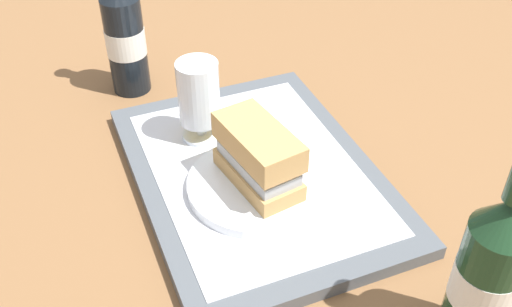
{
  "coord_description": "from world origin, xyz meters",
  "views": [
    {
      "loc": [
        -0.59,
        0.24,
        0.56
      ],
      "look_at": [
        0.0,
        0.0,
        0.05
      ],
      "focal_mm": 41.9,
      "sensor_mm": 36.0,
      "label": 1
    }
  ],
  "objects": [
    {
      "name": "placemat",
      "position": [
        0.0,
        0.0,
        0.02
      ],
      "size": [
        0.38,
        0.27,
        0.0
      ],
      "primitive_type": "cube",
      "color": "silver",
      "rests_on": "tray"
    },
    {
      "name": "napkin_folded",
      "position": [
        0.07,
        -0.06,
        0.02
      ],
      "size": [
        0.09,
        0.07,
        0.01
      ],
      "primitive_type": "cube",
      "color": "white",
      "rests_on": "placemat"
    },
    {
      "name": "beer_bottle",
      "position": [
        0.31,
        0.11,
        0.1
      ],
      "size": [
        0.07,
        0.07,
        0.27
      ],
      "color": "black",
      "rests_on": "ground_plane"
    },
    {
      "name": "sandwich",
      "position": [
        -0.03,
        0.01,
        0.08
      ],
      "size": [
        0.14,
        0.09,
        0.08
      ],
      "rotation": [
        0.0,
        0.0,
        0.17
      ],
      "color": "tan",
      "rests_on": "plate"
    },
    {
      "name": "second_bottle",
      "position": [
        -0.32,
        -0.11,
        0.1
      ],
      "size": [
        0.07,
        0.07,
        0.27
      ],
      "color": "#19381E",
      "rests_on": "ground_plane"
    },
    {
      "name": "ground_plane",
      "position": [
        0.0,
        0.0,
        0.0
      ],
      "size": [
        3.0,
        3.0,
        0.0
      ],
      "primitive_type": "plane",
      "color": "brown"
    },
    {
      "name": "plate",
      "position": [
        -0.04,
        0.01,
        0.03
      ],
      "size": [
        0.19,
        0.19,
        0.01
      ],
      "primitive_type": "cylinder",
      "color": "white",
      "rests_on": "placemat"
    },
    {
      "name": "tray",
      "position": [
        0.0,
        0.0,
        0.01
      ],
      "size": [
        0.44,
        0.32,
        0.02
      ],
      "primitive_type": "cube",
      "color": "#4C5156",
      "rests_on": "ground_plane"
    },
    {
      "name": "beer_glass",
      "position": [
        0.1,
        0.05,
        0.09
      ],
      "size": [
        0.06,
        0.06,
        0.12
      ],
      "color": "silver",
      "rests_on": "placemat"
    }
  ]
}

